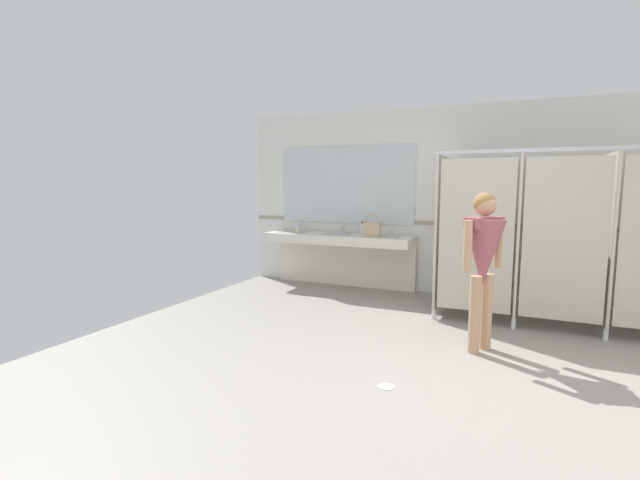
% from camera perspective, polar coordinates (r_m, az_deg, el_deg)
% --- Properties ---
extents(ground_plane, '(7.47, 6.92, 0.10)m').
position_cam_1_polar(ground_plane, '(4.04, 15.24, -17.77)').
color(ground_plane, gray).
extents(wall_back, '(7.47, 0.12, 2.74)m').
position_cam_1_polar(wall_back, '(6.88, 20.03, 4.47)').
color(wall_back, silver).
rests_on(wall_back, ground_plane).
extents(wall_back_tile_band, '(7.47, 0.01, 0.06)m').
position_cam_1_polar(wall_back_tile_band, '(6.84, 19.87, 1.78)').
color(wall_back_tile_band, '#9E937F').
rests_on(wall_back_tile_band, wall_back).
extents(vanity_counter, '(2.32, 0.60, 0.97)m').
position_cam_1_polar(vanity_counter, '(7.15, 2.55, -0.94)').
color(vanity_counter, silver).
rests_on(vanity_counter, ground_plane).
extents(mirror_panel, '(2.22, 0.02, 1.21)m').
position_cam_1_polar(mirror_panel, '(7.28, 3.25, 6.90)').
color(mirror_panel, silver).
rests_on(mirror_panel, wall_back).
extents(bathroom_stalls, '(2.74, 1.40, 2.01)m').
position_cam_1_polar(bathroom_stalls, '(5.92, 28.00, 0.60)').
color(bathroom_stalls, '#B2AD9E').
rests_on(bathroom_stalls, ground_plane).
extents(person_standing, '(0.55, 0.55, 1.55)m').
position_cam_1_polar(person_standing, '(4.63, 19.78, -1.58)').
color(person_standing, tan).
rests_on(person_standing, ground_plane).
extents(handbag, '(0.25, 0.11, 0.35)m').
position_cam_1_polar(handbag, '(6.69, 6.52, 1.38)').
color(handbag, tan).
rests_on(handbag, vanity_counter).
extents(soap_dispenser, '(0.07, 0.07, 0.20)m').
position_cam_1_polar(soap_dispenser, '(7.08, 5.36, 1.44)').
color(soap_dispenser, white).
rests_on(soap_dispenser, vanity_counter).
extents(paper_cup, '(0.07, 0.07, 0.09)m').
position_cam_1_polar(paper_cup, '(7.23, -2.84, 1.26)').
color(paper_cup, beige).
rests_on(paper_cup, vanity_counter).
extents(floor_drain_cover, '(0.14, 0.14, 0.01)m').
position_cam_1_polar(floor_drain_cover, '(3.90, 8.32, -17.69)').
color(floor_drain_cover, '#B7BABF').
rests_on(floor_drain_cover, ground_plane).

